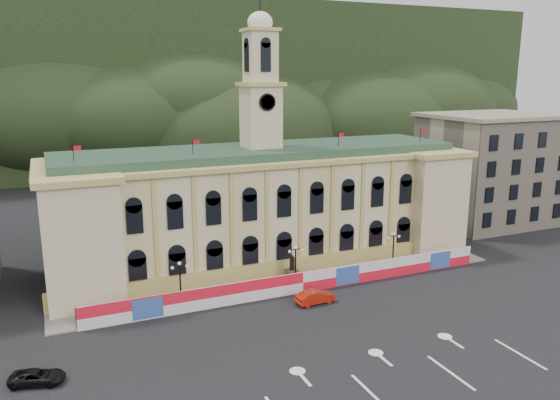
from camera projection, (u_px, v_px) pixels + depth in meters
name	position (u px, v px, depth m)	size (l,w,h in m)	color
ground	(373.00, 350.00, 50.78)	(260.00, 260.00, 0.00)	black
lane_markings	(405.00, 377.00, 46.31)	(26.00, 10.00, 0.02)	white
hill_ridge	(140.00, 94.00, 155.37)	(230.00, 80.00, 64.00)	black
city_hall	(262.00, 205.00, 73.69)	(56.20, 17.60, 37.10)	beige
side_building_right	(489.00, 169.00, 92.99)	(21.00, 17.00, 18.60)	tan
hoarding_fence	(303.00, 282.00, 63.98)	(50.00, 0.44, 2.50)	red
pavement	(293.00, 284.00, 66.62)	(56.00, 5.50, 0.16)	slate
statue	(292.00, 274.00, 66.59)	(1.40, 1.40, 3.72)	#595651
lamp_left	(180.00, 280.00, 59.84)	(1.96, 0.44, 5.15)	black
lamp_center	(296.00, 262.00, 65.27)	(1.96, 0.44, 5.15)	black
lamp_right	(393.00, 248.00, 70.71)	(1.96, 0.44, 5.15)	black
red_sedan	(315.00, 297.00, 61.00)	(4.71, 1.82, 1.53)	#A5190B
black_suv	(37.00, 377.00, 45.14)	(4.82, 3.21, 1.23)	black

